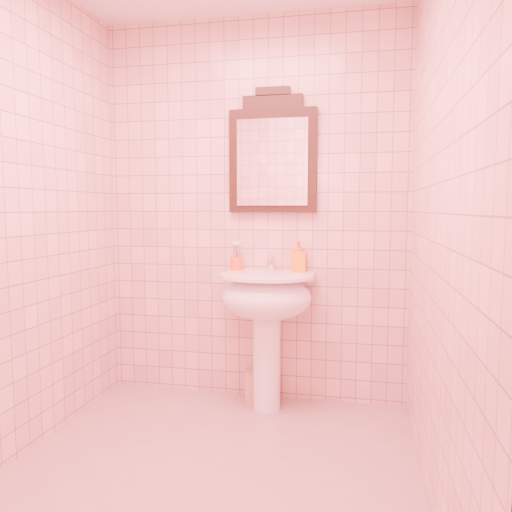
% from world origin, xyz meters
% --- Properties ---
extents(floor, '(2.20, 2.20, 0.00)m').
position_xyz_m(floor, '(0.00, 0.00, 0.00)').
color(floor, '#A58077').
rests_on(floor, ground).
extents(back_wall, '(2.00, 0.02, 2.50)m').
position_xyz_m(back_wall, '(0.00, 1.10, 1.25)').
color(back_wall, beige).
rests_on(back_wall, floor).
extents(pedestal_sink, '(0.58, 0.58, 0.86)m').
position_xyz_m(pedestal_sink, '(0.13, 0.87, 0.66)').
color(pedestal_sink, white).
rests_on(pedestal_sink, floor).
extents(faucet, '(0.04, 0.16, 0.11)m').
position_xyz_m(faucet, '(0.13, 1.01, 0.92)').
color(faucet, white).
rests_on(faucet, pedestal_sink).
extents(mirror, '(0.57, 0.06, 0.79)m').
position_xyz_m(mirror, '(0.13, 1.07, 1.61)').
color(mirror, black).
rests_on(mirror, back_wall).
extents(toothbrush_cup, '(0.07, 0.07, 0.17)m').
position_xyz_m(toothbrush_cup, '(-0.10, 1.04, 0.91)').
color(toothbrush_cup, '#FF5A15').
rests_on(toothbrush_cup, pedestal_sink).
extents(soap_dispenser, '(0.10, 0.10, 0.20)m').
position_xyz_m(soap_dispenser, '(0.31, 1.03, 0.96)').
color(soap_dispenser, orange).
rests_on(soap_dispenser, pedestal_sink).
extents(towel, '(0.19, 0.14, 0.22)m').
position_xyz_m(towel, '(0.07, 0.96, 0.11)').
color(towel, tan).
rests_on(towel, floor).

